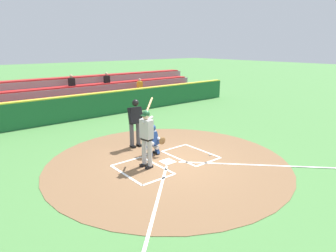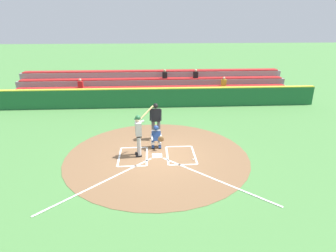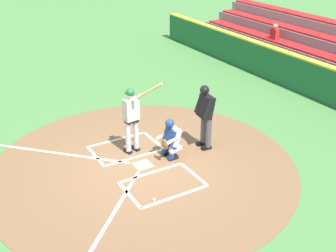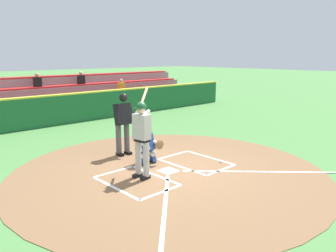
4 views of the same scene
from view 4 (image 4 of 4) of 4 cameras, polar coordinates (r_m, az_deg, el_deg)
The scene contains 9 objects.
ground_plane at distance 8.62m, azimuth 0.04°, elevation -7.79°, with size 120.00×120.00×0.00m, color #4C8442.
dirt_circle at distance 8.62m, azimuth 0.04°, elevation -7.76°, with size 8.00×8.00×0.01m, color brown.
home_plate_and_chalk at distance 8.03m, azimuth 4.40°, elevation -9.23°, with size 7.93×4.91×0.01m.
batter at distance 7.89m, azimuth -4.55°, elevation -1.37°, with size 0.88×0.82×2.13m.
catcher at distance 9.04m, azimuth -3.59°, elevation -2.94°, with size 0.60×0.60×1.13m.
plate_umpire at distance 9.79m, azimuth -7.76°, elevation 1.06°, with size 0.60×0.45×1.86m.
baseball at distance 9.36m, azimuth 9.03°, elevation -6.08°, with size 0.07×0.07×0.07m, color white.
backstop_wall at distance 14.69m, azimuth -20.42°, elevation 2.40°, with size 22.00×0.36×1.31m.
bleacher_stand at distance 17.18m, azimuth -23.96°, elevation 3.60°, with size 20.00×3.40×2.10m.
Camera 4 is at (5.55, 5.91, 2.93)m, focal length 35.44 mm.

